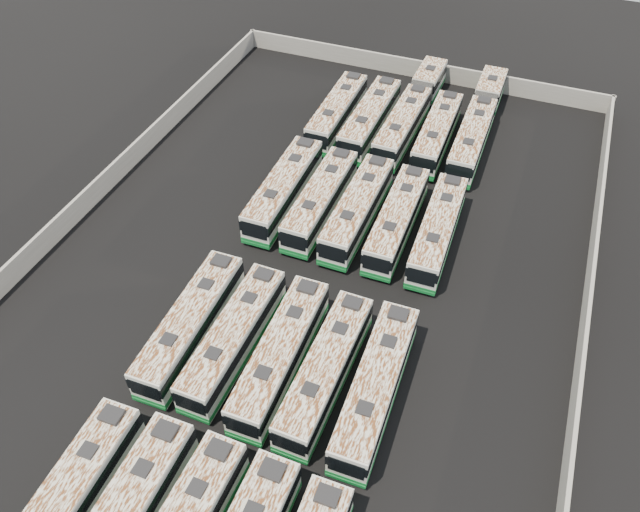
{
  "coord_description": "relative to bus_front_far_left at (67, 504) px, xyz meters",
  "views": [
    {
      "loc": [
        14.48,
        -33.11,
        38.43
      ],
      "look_at": [
        0.91,
        1.34,
        1.6
      ],
      "focal_mm": 35.0,
      "sensor_mm": 36.0,
      "label": 1
    }
  ],
  "objects": [
    {
      "name": "bus_midfront_far_left",
      "position": [
        -0.0,
        14.68,
        0.01
      ],
      "size": [
        3.01,
        12.96,
        3.64
      ],
      "rotation": [
        0.0,
        0.0,
        0.02
      ],
      "color": "silver",
      "rests_on": "ground"
    },
    {
      "name": "bus_back_far_right",
      "position": [
        14.58,
        49.88,
        -0.01
      ],
      "size": [
        2.83,
        19.89,
        3.61
      ],
      "rotation": [
        0.0,
        0.0,
        0.01
      ],
      "color": "silver",
      "rests_on": "ground"
    },
    {
      "name": "bus_midback_far_right",
      "position": [
        14.7,
        31.73,
        -0.02
      ],
      "size": [
        3.0,
        12.71,
        3.57
      ],
      "rotation": [
        0.0,
        0.0,
        0.03
      ],
      "color": "silver",
      "rests_on": "ground"
    },
    {
      "name": "bus_back_right",
      "position": [
        11.0,
        46.36,
        -0.03
      ],
      "size": [
        2.83,
        12.63,
        3.55
      ],
      "rotation": [
        0.0,
        0.0,
        0.01
      ],
      "color": "silver",
      "rests_on": "ground"
    },
    {
      "name": "bus_back_far_left",
      "position": [
        -0.06,
        46.29,
        -0.01
      ],
      "size": [
        2.8,
        12.77,
        3.59
      ],
      "rotation": [
        0.0,
        0.0,
        0.01
      ],
      "color": "silver",
      "rests_on": "ground"
    },
    {
      "name": "bus_midfront_far_right",
      "position": [
        14.59,
        14.51,
        0.04
      ],
      "size": [
        3.08,
        13.12,
        3.68
      ],
      "rotation": [
        0.0,
        0.0,
        0.02
      ],
      "color": "silver",
      "rests_on": "ground"
    },
    {
      "name": "bus_midback_far_left",
      "position": [
        -0.03,
        31.96,
        0.05
      ],
      "size": [
        2.96,
        13.17,
        3.71
      ],
      "rotation": [
        0.0,
        0.0,
        0.01
      ],
      "color": "silver",
      "rests_on": "ground"
    },
    {
      "name": "bus_midfront_right",
      "position": [
        10.89,
        14.52,
        -0.02
      ],
      "size": [
        2.87,
        12.73,
        3.58
      ],
      "rotation": [
        0.0,
        0.0,
        -0.01
      ],
      "color": "silver",
      "rests_on": "ground"
    },
    {
      "name": "bus_midback_left",
      "position": [
        3.7,
        31.83,
        -0.0
      ],
      "size": [
        2.74,
        12.81,
        3.61
      ],
      "rotation": [
        0.0,
        0.0,
        -0.0
      ],
      "color": "silver",
      "rests_on": "ground"
    },
    {
      "name": "bus_midback_right",
      "position": [
        11.0,
        31.77,
        -0.03
      ],
      "size": [
        2.82,
        12.66,
        3.56
      ],
      "rotation": [
        0.0,
        0.0,
        0.01
      ],
      "color": "silver",
      "rests_on": "ground"
    },
    {
      "name": "bus_midfront_left",
      "position": [
        3.56,
        14.75,
        -0.02
      ],
      "size": [
        2.8,
        12.68,
        3.57
      ],
      "rotation": [
        0.0,
        0.0,
        -0.01
      ],
      "color": "silver",
      "rests_on": "ground"
    },
    {
      "name": "bus_front_far_left",
      "position": [
        0.0,
        0.0,
        0.0
      ],
      "size": [
        2.99,
        12.86,
        3.61
      ],
      "rotation": [
        0.0,
        0.0,
        0.02
      ],
      "color": "silver",
      "rests_on": "ground"
    },
    {
      "name": "bus_midback_center",
      "position": [
        7.31,
        31.77,
        0.03
      ],
      "size": [
        2.84,
        13.02,
        3.66
      ],
      "rotation": [
        0.0,
        0.0,
        -0.01
      ],
      "color": "silver",
      "rests_on": "ground"
    },
    {
      "name": "ground",
      "position": [
        5.35,
        23.88,
        -1.85
      ],
      "size": [
        140.0,
        140.0,
        0.0
      ],
      "primitive_type": "plane",
      "color": "black",
      "rests_on": "ground"
    },
    {
      "name": "bus_back_center",
      "position": [
        7.34,
        49.69,
        -0.02
      ],
      "size": [
        3.11,
        19.74,
        3.57
      ],
      "rotation": [
        0.0,
        0.0,
        -0.02
      ],
      "color": "silver",
      "rests_on": "ground"
    },
    {
      "name": "perimeter_wall",
      "position": [
        5.35,
        23.88,
        -0.75
      ],
      "size": [
        45.2,
        73.2,
        2.2
      ],
      "color": "slate",
      "rests_on": "ground"
    },
    {
      "name": "bus_back_left",
      "position": [
        3.7,
        46.24,
        0.05
      ],
      "size": [
        2.94,
        13.21,
        3.72
      ],
      "rotation": [
        0.0,
        0.0,
        -0.01
      ],
      "color": "silver",
      "rests_on": "ground"
    },
    {
      "name": "bus_midfront_center",
      "position": [
        7.38,
        14.6,
        0.01
      ],
      "size": [
        2.95,
        12.96,
        3.64
      ],
      "rotation": [
        0.0,
        0.0,
        0.02
      ],
      "color": "silver",
      "rests_on": "ground"
    }
  ]
}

